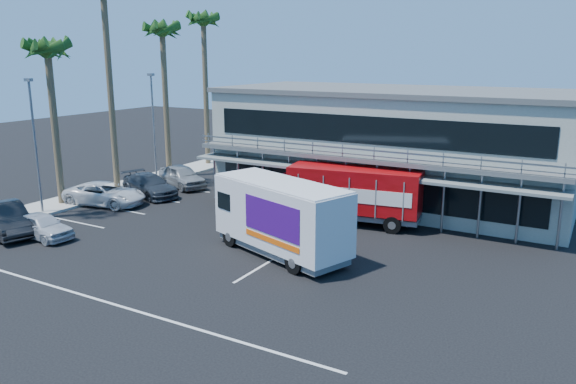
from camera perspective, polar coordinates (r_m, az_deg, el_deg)
The scene contains 16 objects.
ground at distance 26.74m, azimuth -6.62°, elevation -6.90°, with size 120.00×120.00×0.00m, color black.
building at distance 37.44m, azimuth 10.73°, elevation 4.71°, with size 22.40×12.00×7.30m.
curb_strip at distance 40.80m, azimuth -18.76°, elevation -0.18°, with size 3.00×32.00×0.16m, color #A5A399.
palm_c at distance 37.74m, azimuth -23.20°, elevation 12.41°, with size 2.80×2.80×10.75m.
palm_d at distance 41.35m, azimuth -18.21°, elevation 17.84°, with size 2.80×2.80×14.75m.
palm_e at distance 44.44m, azimuth -12.63°, elevation 14.97°, with size 2.80×2.80×12.25m.
palm_f at distance 48.95m, azimuth -8.57°, elevation 16.05°, with size 2.80×2.80×13.25m.
light_pole_near at distance 36.31m, azimuth -24.32°, elevation 4.80°, with size 0.50×0.25×8.09m.
light_pole_far at distance 42.89m, azimuth -13.51°, elevation 6.84°, with size 0.50×0.25×8.09m.
red_truck at distance 32.07m, azimuth 5.62°, elevation -0.04°, with size 9.84×3.60×3.24m.
white_van at distance 26.67m, azimuth -0.72°, elevation -2.52°, with size 7.80×4.85×3.61m.
parked_car_a at distance 32.20m, azimuth -23.70°, elevation -3.16°, with size 1.58×3.92×1.34m, color silver.
parked_car_b at distance 33.71m, azimuth -26.75°, elevation -2.45°, with size 1.78×5.10×1.68m, color black.
parked_car_c at distance 37.79m, azimuth -18.10°, elevation -0.18°, with size 2.43×5.26×1.46m, color silver.
parked_car_d at distance 39.39m, azimuth -13.89°, elevation 0.66°, with size 2.07×5.09×1.48m, color #272C34.
parked_car_e at distance 41.59m, azimuth -10.72°, elevation 1.60°, with size 1.90×4.72×1.61m, color gray.
Camera 1 is at (14.97, -20.07, 9.40)m, focal length 35.00 mm.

